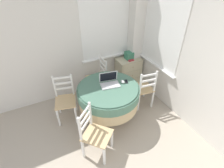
{
  "coord_description": "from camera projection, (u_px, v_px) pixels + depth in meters",
  "views": [
    {
      "loc": [
        -0.23,
        -0.03,
        2.65
      ],
      "look_at": [
        0.99,
        2.42,
        0.67
      ],
      "focal_mm": 28.0,
      "sensor_mm": 36.0,
      "label": 1
    }
  ],
  "objects": [
    {
      "name": "laptop",
      "position": [
        109.0,
        82.0,
        3.21
      ],
      "size": [
        0.38,
        0.3,
        0.23
      ],
      "color": "silver",
      "rests_on": "round_dining_table"
    },
    {
      "name": "cell_phone",
      "position": [
        126.0,
        81.0,
        3.3
      ],
      "size": [
        0.09,
        0.13,
        0.01
      ],
      "color": "black",
      "rests_on": "round_dining_table"
    },
    {
      "name": "book_on_cabinet",
      "position": [
        129.0,
        59.0,
        4.13
      ],
      "size": [
        0.13,
        0.22,
        0.02
      ],
      "color": "#BC3338",
      "rests_on": "corner_cabinet"
    },
    {
      "name": "dining_chair_near_right_window",
      "position": [
        144.0,
        89.0,
        3.65
      ],
      "size": [
        0.43,
        0.46,
        0.91
      ],
      "color": "tan",
      "rests_on": "ground_plane"
    },
    {
      "name": "dining_chair_camera_near",
      "position": [
        94.0,
        134.0,
        2.71
      ],
      "size": [
        0.56,
        0.56,
        0.91
      ],
      "color": "tan",
      "rests_on": "ground_plane"
    },
    {
      "name": "corner_room_shell",
      "position": [
        134.0,
        59.0,
        2.91
      ],
      "size": [
        4.39,
        5.21,
        2.55
      ],
      "color": "silver",
      "rests_on": "ground_plane"
    },
    {
      "name": "dining_chair_near_back_window",
      "position": [
        98.0,
        77.0,
        3.99
      ],
      "size": [
        0.43,
        0.4,
        0.91
      ],
      "color": "tan",
      "rests_on": "ground_plane"
    },
    {
      "name": "computer_mouse",
      "position": [
        123.0,
        82.0,
        3.26
      ],
      "size": [
        0.06,
        0.1,
        0.05
      ],
      "color": "white",
      "rests_on": "round_dining_table"
    },
    {
      "name": "corner_cabinet",
      "position": [
        128.0,
        71.0,
        4.37
      ],
      "size": [
        0.6,
        0.4,
        0.7
      ],
      "color": "beige",
      "rests_on": "ground_plane"
    },
    {
      "name": "storage_box",
      "position": [
        129.0,
        55.0,
        4.12
      ],
      "size": [
        0.17,
        0.18,
        0.17
      ],
      "color": "#387A5B",
      "rests_on": "corner_cabinet"
    },
    {
      "name": "dining_chair_left_flank",
      "position": [
        65.0,
        100.0,
        3.36
      ],
      "size": [
        0.47,
        0.5,
        0.91
      ],
      "color": "tan",
      "rests_on": "ground_plane"
    },
    {
      "name": "round_dining_table",
      "position": [
        108.0,
        95.0,
        3.27
      ],
      "size": [
        1.15,
        1.15,
        0.75
      ],
      "color": "#4C3D2D",
      "rests_on": "ground_plane"
    }
  ]
}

